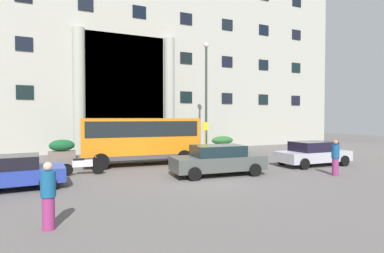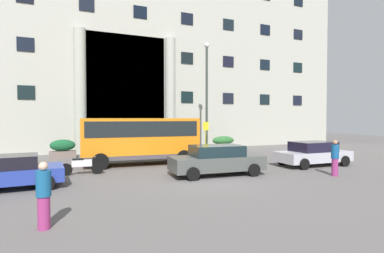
# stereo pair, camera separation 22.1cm
# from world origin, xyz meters

# --- Properties ---
(ground_plane) EXTENTS (80.00, 64.00, 0.12)m
(ground_plane) POSITION_xyz_m (0.00, 0.00, -0.06)
(ground_plane) COLOR #5F5A59
(office_building_facade) EXTENTS (43.06, 9.72, 21.48)m
(office_building_facade) POSITION_xyz_m (-0.00, 17.48, 10.73)
(office_building_facade) COLOR #ADAC9F
(office_building_facade) RESTS_ON ground_plane
(orange_minibus) EXTENTS (6.97, 2.92, 2.80)m
(orange_minibus) POSITION_xyz_m (-1.81, 5.50, 1.67)
(orange_minibus) COLOR orange
(orange_minibus) RESTS_ON ground_plane
(bus_stop_sign) EXTENTS (0.44, 0.08, 2.52)m
(bus_stop_sign) POSITION_xyz_m (3.50, 7.40, 1.57)
(bus_stop_sign) COLOR #96981F
(bus_stop_sign) RESTS_ON ground_plane
(hedge_planter_west) EXTENTS (1.79, 0.79, 1.43)m
(hedge_planter_west) POSITION_xyz_m (-2.61, 10.51, 0.69)
(hedge_planter_west) COLOR #6B645B
(hedge_planter_west) RESTS_ON ground_plane
(hedge_planter_far_west) EXTENTS (2.15, 0.91, 1.24)m
(hedge_planter_far_west) POSITION_xyz_m (6.60, 10.31, 0.60)
(hedge_planter_far_west) COLOR #655F5D
(hedge_planter_far_west) RESTS_ON ground_plane
(hedge_planter_east) EXTENTS (1.75, 0.88, 1.31)m
(hedge_planter_east) POSITION_xyz_m (-6.17, 10.48, 0.63)
(hedge_planter_east) COLOR #71615A
(hedge_planter_east) RESTS_ON ground_plane
(hedge_planter_far_east) EXTENTS (1.74, 0.93, 1.50)m
(hedge_planter_far_east) POSITION_xyz_m (2.26, 10.17, 0.72)
(hedge_planter_far_east) COLOR #6D6957
(hedge_planter_far_east) RESTS_ON ground_plane
(parked_estate_mid) EXTENTS (4.70, 2.27, 1.47)m
(parked_estate_mid) POSITION_xyz_m (0.83, 0.66, 0.75)
(parked_estate_mid) COLOR #474B48
(parked_estate_mid) RESTS_ON ground_plane
(parked_sedan_far) EXTENTS (4.47, 2.11, 1.42)m
(parked_sedan_far) POSITION_xyz_m (7.44, 1.00, 0.72)
(parked_sedan_far) COLOR #B1B1BC
(parked_sedan_far) RESTS_ON ground_plane
(parked_coupe_end) EXTENTS (4.24, 2.28, 1.34)m
(parked_coupe_end) POSITION_xyz_m (-8.20, 1.29, 0.69)
(parked_coupe_end) COLOR #253999
(parked_coupe_end) RESTS_ON ground_plane
(scooter_by_planter) EXTENTS (1.98, 0.75, 0.89)m
(scooter_by_planter) POSITION_xyz_m (-8.20, 2.99, 0.46)
(scooter_by_planter) COLOR black
(scooter_by_planter) RESTS_ON ground_plane
(motorcycle_near_kerb) EXTENTS (2.07, 0.55, 0.89)m
(motorcycle_near_kerb) POSITION_xyz_m (-5.33, 3.35, 0.46)
(motorcycle_near_kerb) COLOR black
(motorcycle_near_kerb) RESTS_ON ground_plane
(motorcycle_far_end) EXTENTS (1.95, 0.77, 0.89)m
(motorcycle_far_end) POSITION_xyz_m (1.23, 2.97, 0.46)
(motorcycle_far_end) COLOR black
(motorcycle_far_end) RESTS_ON ground_plane
(pedestrian_child_trailing) EXTENTS (0.36, 0.36, 1.75)m
(pedestrian_child_trailing) POSITION_xyz_m (6.00, -1.82, 0.89)
(pedestrian_child_trailing) COLOR #902E6A
(pedestrian_child_trailing) RESTS_ON ground_plane
(pedestrian_man_crossing) EXTENTS (0.36, 0.36, 1.71)m
(pedestrian_man_crossing) POSITION_xyz_m (-6.59, -4.00, 0.87)
(pedestrian_man_crossing) COLOR #962D69
(pedestrian_man_crossing) RESTS_ON ground_plane
(lamppost_plaza_centre) EXTENTS (0.40, 0.40, 8.62)m
(lamppost_plaza_centre) POSITION_xyz_m (4.10, 8.47, 4.95)
(lamppost_plaza_centre) COLOR #303B34
(lamppost_plaza_centre) RESTS_ON ground_plane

